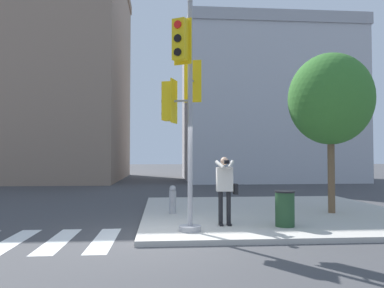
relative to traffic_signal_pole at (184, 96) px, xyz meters
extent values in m
plane|color=#424244|center=(-0.55, -0.50, -3.21)|extent=(160.00, 160.00, 0.00)
cube|color=#BCB7AD|center=(2.95, 3.00, -3.15)|extent=(8.00, 8.00, 0.12)
cube|color=silver|center=(-1.75, -0.27, -3.21)|extent=(0.47, 2.52, 0.01)
cube|color=silver|center=(-2.72, -0.27, -3.21)|extent=(0.47, 2.52, 0.01)
cube|color=silver|center=(-3.68, -0.27, -3.21)|extent=(0.47, 2.52, 0.01)
cylinder|color=#939399|center=(0.14, -0.06, -3.03)|extent=(0.50, 0.50, 0.12)
cylinder|color=#939399|center=(0.14, -0.06, -0.40)|extent=(0.11, 0.11, 5.14)
sphere|color=#939399|center=(0.14, -0.06, 2.20)|extent=(0.12, 0.12, 0.12)
cylinder|color=#939399|center=(0.20, 0.17, 0.42)|extent=(0.13, 0.35, 0.05)
cube|color=yellow|center=(0.27, 0.46, 0.42)|extent=(0.35, 0.30, 0.90)
cube|color=yellow|center=(0.24, 0.33, 0.42)|extent=(0.41, 0.12, 1.02)
cylinder|color=red|center=(0.30, 0.59, 0.72)|extent=(0.17, 0.07, 0.17)
cylinder|color=black|center=(0.30, 0.59, 0.42)|extent=(0.17, 0.07, 0.17)
cylinder|color=black|center=(0.30, 0.59, 0.12)|extent=(0.17, 0.07, 0.17)
cylinder|color=#939399|center=(0.03, -0.26, 1.14)|extent=(0.21, 0.33, 0.05)
cube|color=yellow|center=(-0.11, -0.52, 1.14)|extent=(0.38, 0.35, 0.90)
cube|color=yellow|center=(-0.05, -0.40, 1.14)|extent=(0.38, 0.22, 1.02)
cylinder|color=red|center=(-0.17, -0.64, 1.44)|extent=(0.16, 0.11, 0.17)
cylinder|color=black|center=(-0.17, -0.64, 1.14)|extent=(0.16, 0.11, 0.17)
cylinder|color=black|center=(-0.17, -0.64, 0.84)|extent=(0.16, 0.11, 0.17)
cylinder|color=#939399|center=(-0.07, 0.03, -0.11)|extent=(0.35, 0.18, 0.05)
cube|color=yellow|center=(-0.35, 0.14, -0.11)|extent=(0.33, 0.37, 0.90)
cube|color=yellow|center=(-0.23, 0.09, -0.11)|extent=(0.18, 0.40, 1.02)
cylinder|color=red|center=(-0.47, 0.19, 0.19)|extent=(0.09, 0.17, 0.17)
cylinder|color=black|center=(-0.47, 0.19, -0.11)|extent=(0.09, 0.17, 0.17)
cylinder|color=black|center=(-0.47, 0.19, -0.41)|extent=(0.09, 0.17, 0.17)
cube|color=black|center=(0.95, 0.57, -3.07)|extent=(0.09, 0.24, 0.05)
cube|color=black|center=(1.15, 0.57, -3.07)|extent=(0.09, 0.24, 0.05)
cylinder|color=black|center=(0.95, 0.63, -2.68)|extent=(0.11, 0.11, 0.83)
cylinder|color=black|center=(1.15, 0.63, -2.68)|extent=(0.11, 0.11, 0.83)
cube|color=beige|center=(1.05, 0.63, -1.96)|extent=(0.40, 0.22, 0.59)
sphere|color=tan|center=(1.05, 0.63, -1.51)|extent=(0.20, 0.20, 0.20)
cube|color=black|center=(1.05, 0.32, -1.53)|extent=(0.12, 0.10, 0.09)
cylinder|color=black|center=(1.05, 0.25, -1.53)|extent=(0.06, 0.08, 0.06)
cylinder|color=beige|center=(0.92, 0.49, -1.60)|extent=(0.23, 0.35, 0.22)
cylinder|color=beige|center=(1.19, 0.49, -1.60)|extent=(0.23, 0.35, 0.22)
cube|color=black|center=(1.33, 0.65, -2.21)|extent=(0.10, 0.20, 0.26)
cylinder|color=brown|center=(4.61, 2.36, -1.81)|extent=(0.21, 0.21, 2.56)
ellipsoid|color=#38752D|center=(4.61, 2.36, 0.36)|extent=(2.53, 2.53, 2.78)
cylinder|color=#99999E|center=(-0.18, 2.65, -2.76)|extent=(0.21, 0.21, 0.67)
sphere|color=#99999E|center=(-0.18, 2.65, -2.36)|extent=(0.19, 0.19, 0.19)
cylinder|color=#99999E|center=(-0.18, 2.51, -2.68)|extent=(0.10, 0.06, 0.10)
cylinder|color=#234728|center=(2.48, 0.32, -2.68)|extent=(0.46, 0.46, 0.82)
cylinder|color=black|center=(2.48, 0.32, -2.25)|extent=(0.49, 0.49, 0.04)
cube|color=gray|center=(-10.75, 22.04, 4.84)|extent=(14.13, 13.93, 16.11)
cube|color=#BCBCC1|center=(7.49, 20.35, 2.19)|extent=(12.32, 9.87, 10.82)
cube|color=#A3A3A8|center=(7.49, 20.35, 8.00)|extent=(12.52, 10.07, 0.80)
camera|label=1|loc=(-0.50, -8.58, -1.40)|focal=35.00mm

